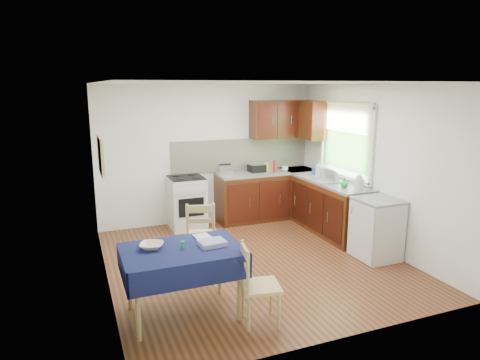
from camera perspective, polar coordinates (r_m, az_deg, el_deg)
name	(u,v)px	position (r m, az deg, el deg)	size (l,w,h in m)	color
floor	(253,261)	(6.26, 1.79, -10.70)	(4.20, 4.20, 0.00)	#492513
ceiling	(255,83)	(5.76, 1.96, 12.84)	(4.00, 4.20, 0.02)	white
wall_back	(208,154)	(7.82, -4.27, 3.51)	(4.00, 0.02, 2.50)	white
wall_front	(344,219)	(4.10, 13.66, -5.06)	(4.00, 0.02, 2.50)	white
wall_left	(102,188)	(5.42, -17.91, -1.06)	(0.02, 4.20, 2.50)	silver
wall_right	(373,166)	(6.91, 17.27, 1.80)	(0.02, 4.20, 2.50)	white
base_cabinets	(295,201)	(7.76, 7.35, -2.83)	(1.90, 2.30, 0.86)	#341209
worktop_back	(267,172)	(7.99, 3.63, 1.01)	(1.90, 0.60, 0.04)	slate
worktop_right	(331,182)	(7.32, 12.09, -0.30)	(0.60, 1.70, 0.04)	slate
worktop_corner	(298,170)	(8.28, 7.70, 1.33)	(0.60, 0.60, 0.04)	slate
splashback	(242,155)	(8.03, 0.20, 3.42)	(2.70, 0.02, 0.60)	white
upper_cabinets	(291,119)	(8.07, 6.81, 8.02)	(1.20, 0.85, 0.70)	#341209
stove	(187,202)	(7.57, -7.11, -2.98)	(0.60, 0.61, 0.92)	silver
window	(346,135)	(7.39, 13.91, 5.79)	(0.04, 1.48, 1.26)	#2F5B25
fridge	(377,229)	(6.51, 17.76, -6.23)	(0.58, 0.60, 0.89)	silver
corkboard	(101,156)	(5.65, -18.06, 3.07)	(0.04, 0.62, 0.47)	tan
dining_table	(182,258)	(4.69, -7.73, -10.25)	(1.26, 0.86, 0.77)	#0E103B
chair_far	(201,233)	(5.85, -5.26, -7.09)	(0.52, 0.52, 0.96)	tan
chair_near	(256,282)	(4.56, 2.20, -13.48)	(0.46, 0.46, 0.88)	tan
toaster	(225,170)	(7.66, -2.02, 1.39)	(0.26, 0.16, 0.20)	silver
sandwich_press	(257,167)	(7.93, 2.24, 1.68)	(0.29, 0.25, 0.17)	black
sauce_bottle	(274,167)	(7.85, 4.60, 1.78)	(0.05, 0.05, 0.23)	red
yellow_packet	(265,167)	(8.05, 3.36, 1.78)	(0.11, 0.07, 0.15)	yellow
dish_rack	(330,180)	(7.29, 11.93, 0.01)	(0.46, 0.35, 0.22)	gray
kettle	(359,184)	(6.69, 15.57, -0.49)	(0.15, 0.15, 0.26)	silver
cup	(285,169)	(8.02, 6.01, 1.50)	(0.12, 0.12, 0.09)	white
soap_bottle_a	(319,170)	(7.42, 10.45, 1.35)	(0.12, 0.12, 0.32)	silver
soap_bottle_b	(314,170)	(7.76, 9.89, 1.30)	(0.08, 0.08, 0.17)	#1E40B4
soap_bottle_c	(344,183)	(6.86, 13.74, -0.39)	(0.12, 0.12, 0.16)	green
plate_bowl	(152,246)	(4.69, -11.70, -8.59)	(0.25, 0.25, 0.06)	beige
book	(196,238)	(4.90, -5.91, -7.76)	(0.18, 0.24, 0.02)	white
spice_jar	(183,245)	(4.63, -7.65, -8.57)	(0.04, 0.04, 0.08)	#268D3D
tea_towel	(212,243)	(4.70, -3.74, -8.38)	(0.28, 0.22, 0.05)	navy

